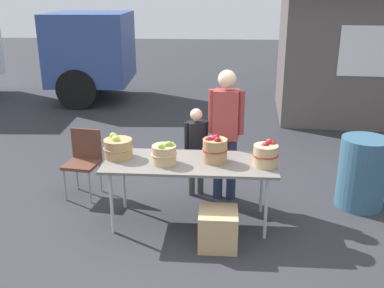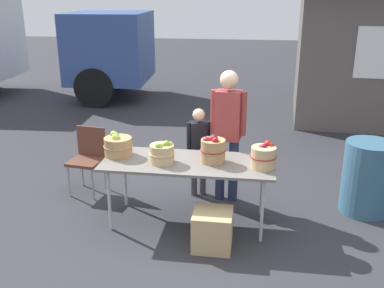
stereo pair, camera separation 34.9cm
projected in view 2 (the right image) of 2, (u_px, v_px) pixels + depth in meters
The scene contains 12 objects.
ground_plane at pixel (188, 221), 5.12m from camera, with size 40.00×40.00×0.00m, color #2D2D33.
market_table at pixel (188, 165), 4.88m from camera, with size 1.90×0.76×0.75m.
apple_basket_green_0 at pixel (118, 146), 5.01m from camera, with size 0.34×0.34×0.26m.
apple_basket_green_1 at pixel (162, 153), 4.80m from camera, with size 0.29×0.29×0.26m.
apple_basket_red_0 at pixel (213, 149), 4.81m from camera, with size 0.29×0.29×0.31m.
apple_basket_red_1 at pixel (264, 156), 4.66m from camera, with size 0.28×0.28×0.28m.
vendor_adult at pixel (228, 126), 5.35m from camera, with size 0.44×0.25×1.66m.
child_customer at pixel (199, 145), 5.57m from camera, with size 0.29×0.22×1.16m.
food_kiosk at pixel (376, 51), 8.81m from camera, with size 3.67×3.11×2.74m.
folding_chair at pixel (88, 155), 5.75m from camera, with size 0.45×0.45×0.86m.
trash_barrel at pixel (367, 178), 5.22m from camera, with size 0.57×0.57×0.88m, color #335972.
produce_crate at pixel (213, 229), 4.56m from camera, with size 0.40×0.40×0.40m, color tan.
Camera 2 is at (0.70, -4.48, 2.54)m, focal length 41.26 mm.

